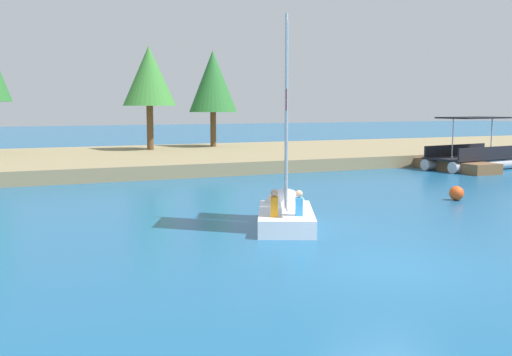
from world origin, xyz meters
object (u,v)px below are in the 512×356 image
(wooden_dock, at_px, (453,165))
(pontoon_boat, at_px, (472,157))
(shoreline_tree_midleft, at_px, (149,76))
(shoreline_tree_centre, at_px, (213,82))
(channel_buoy, at_px, (456,193))
(sailboat, at_px, (285,206))

(wooden_dock, height_order, pontoon_boat, pontoon_boat)
(shoreline_tree_midleft, distance_m, wooden_dock, 19.14)
(shoreline_tree_centre, bearing_deg, shoreline_tree_midleft, -165.23)
(wooden_dock, bearing_deg, shoreline_tree_centre, 121.67)
(wooden_dock, distance_m, pontoon_boat, 1.38)
(channel_buoy, bearing_deg, sailboat, -170.09)
(wooden_dock, height_order, channel_buoy, wooden_dock)
(shoreline_tree_centre, xyz_separation_m, sailboat, (-6.50, -23.80, -4.61))
(shoreline_tree_midleft, relative_size, channel_buoy, 12.23)
(sailboat, xyz_separation_m, channel_buoy, (7.79, 1.36, -0.23))
(shoreline_tree_midleft, distance_m, channel_buoy, 22.60)
(shoreline_tree_midleft, distance_m, shoreline_tree_centre, 4.90)
(wooden_dock, relative_size, pontoon_boat, 0.95)
(wooden_dock, distance_m, sailboat, 18.03)
(shoreline_tree_centre, height_order, channel_buoy, shoreline_tree_centre)
(wooden_dock, relative_size, sailboat, 0.83)
(wooden_dock, height_order, sailboat, sailboat)
(shoreline_tree_centre, xyz_separation_m, channel_buoy, (1.29, -22.44, -4.83))
(pontoon_boat, bearing_deg, wooden_dock, 171.56)
(shoreline_tree_midleft, relative_size, shoreline_tree_centre, 1.00)
(wooden_dock, bearing_deg, channel_buoy, -130.98)
(shoreline_tree_centre, relative_size, sailboat, 1.00)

